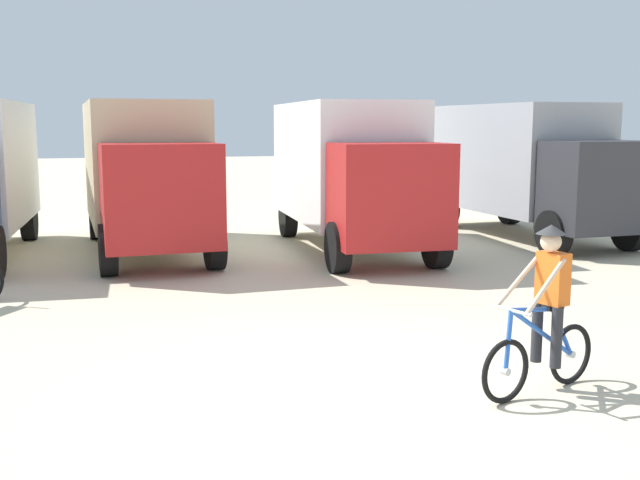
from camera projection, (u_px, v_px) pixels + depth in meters
name	position (u px, v px, depth m)	size (l,w,h in m)	color
ground_plane	(348.00, 391.00, 8.26)	(120.00, 120.00, 0.00)	beige
box_truck_tan_camper	(145.00, 168.00, 17.11)	(2.94, 6.93, 3.35)	#CCB78E
box_truck_avon_van	(351.00, 168.00, 17.41)	(2.40, 6.75, 3.35)	white
box_truck_grey_hauler	(526.00, 163.00, 19.37)	(2.90, 6.92, 3.35)	#9E9EA3
cyclist_orange_shirt	(545.00, 316.00, 8.11)	(1.64, 0.76, 1.82)	black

